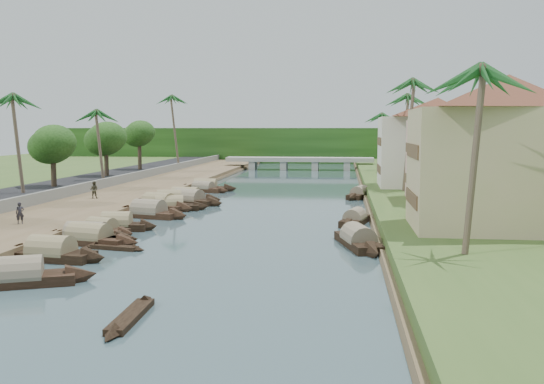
# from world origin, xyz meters

# --- Properties ---
(ground) EXTENTS (220.00, 220.00, 0.00)m
(ground) POSITION_xyz_m (0.00, 0.00, 0.00)
(ground) COLOR #384F55
(ground) RESTS_ON ground
(left_bank) EXTENTS (10.00, 180.00, 0.80)m
(left_bank) POSITION_xyz_m (-16.00, 20.00, 0.40)
(left_bank) COLOR brown
(left_bank) RESTS_ON ground
(right_bank) EXTENTS (16.00, 180.00, 1.20)m
(right_bank) POSITION_xyz_m (19.00, 20.00, 0.60)
(right_bank) COLOR #375421
(right_bank) RESTS_ON ground
(road) EXTENTS (8.00, 180.00, 1.40)m
(road) POSITION_xyz_m (-24.50, 20.00, 0.70)
(road) COLOR black
(road) RESTS_ON ground
(retaining_wall) EXTENTS (0.40, 180.00, 1.10)m
(retaining_wall) POSITION_xyz_m (-20.20, 20.00, 1.35)
(retaining_wall) COLOR slate
(retaining_wall) RESTS_ON left_bank
(treeline) EXTENTS (120.00, 14.00, 8.00)m
(treeline) POSITION_xyz_m (0.00, 100.00, 4.00)
(treeline) COLOR #17380F
(treeline) RESTS_ON ground
(bridge) EXTENTS (28.00, 4.00, 2.40)m
(bridge) POSITION_xyz_m (0.00, 72.00, 1.72)
(bridge) COLOR gray
(bridge) RESTS_ON ground
(building_near) EXTENTS (14.85, 14.85, 10.20)m
(building_near) POSITION_xyz_m (18.99, -2.00, 6.38)
(building_near) COLOR tan
(building_near) RESTS_ON right_bank
(building_mid) EXTENTS (14.11, 14.11, 9.70)m
(building_mid) POSITION_xyz_m (19.99, 14.00, 6.13)
(building_mid) COLOR #CAA38F
(building_mid) RESTS_ON right_bank
(building_far) EXTENTS (15.59, 15.59, 10.20)m
(building_far) POSITION_xyz_m (18.99, 28.00, 6.38)
(building_far) COLOR beige
(building_far) RESTS_ON right_bank
(building_distant) EXTENTS (12.62, 12.62, 9.20)m
(building_distant) POSITION_xyz_m (19.99, 48.00, 5.88)
(building_distant) COLOR tan
(building_distant) RESTS_ON right_bank
(sampan_0) EXTENTS (8.33, 4.79, 2.20)m
(sampan_0) POSITION_xyz_m (-8.08, -15.42, 0.42)
(sampan_0) COLOR black
(sampan_0) RESTS_ON ground
(sampan_1) EXTENTS (7.51, 2.60, 2.20)m
(sampan_1) POSITION_xyz_m (-9.03, -9.52, 0.42)
(sampan_1) COLOR black
(sampan_1) RESTS_ON ground
(sampan_2) EXTENTS (8.17, 3.46, 2.13)m
(sampan_2) POSITION_xyz_m (-8.85, -4.41, 0.41)
(sampan_2) COLOR black
(sampan_2) RESTS_ON ground
(sampan_3) EXTENTS (7.80, 1.98, 2.10)m
(sampan_3) POSITION_xyz_m (-9.32, -3.89, 0.41)
(sampan_3) COLOR black
(sampan_3) RESTS_ON ground
(sampan_4) EXTENTS (6.22, 3.42, 1.81)m
(sampan_4) POSITION_xyz_m (-9.46, -0.84, 0.40)
(sampan_4) COLOR black
(sampan_4) RESTS_ON ground
(sampan_5) EXTENTS (6.63, 2.46, 2.09)m
(sampan_5) POSITION_xyz_m (-9.09, 1.25, 0.41)
(sampan_5) COLOR black
(sampan_5) RESTS_ON ground
(sampan_6) EXTENTS (8.20, 3.94, 2.37)m
(sampan_6) POSITION_xyz_m (-8.84, 8.30, 0.42)
(sampan_6) COLOR black
(sampan_6) RESTS_ON ground
(sampan_7) EXTENTS (7.96, 3.69, 2.10)m
(sampan_7) POSITION_xyz_m (-8.29, 12.84, 0.41)
(sampan_7) COLOR black
(sampan_7) RESTS_ON ground
(sampan_8) EXTENTS (8.31, 4.56, 2.48)m
(sampan_8) POSITION_xyz_m (-9.49, 13.31, 0.42)
(sampan_8) COLOR black
(sampan_8) RESTS_ON ground
(sampan_9) EXTENTS (9.07, 5.54, 2.31)m
(sampan_9) POSITION_xyz_m (-7.82, 18.19, 0.42)
(sampan_9) COLOR black
(sampan_9) RESTS_ON ground
(sampan_10) EXTENTS (7.79, 3.18, 2.12)m
(sampan_10) POSITION_xyz_m (-9.74, 17.99, 0.41)
(sampan_10) COLOR black
(sampan_10) RESTS_ON ground
(sampan_11) EXTENTS (8.49, 2.84, 2.37)m
(sampan_11) POSITION_xyz_m (-8.53, 19.78, 0.42)
(sampan_11) COLOR black
(sampan_11) RESTS_ON ground
(sampan_12) EXTENTS (7.52, 4.11, 1.85)m
(sampan_12) POSITION_xyz_m (-9.01, 30.22, 0.40)
(sampan_12) COLOR black
(sampan_12) RESTS_ON ground
(sampan_13) EXTENTS (8.40, 2.20, 2.27)m
(sampan_13) POSITION_xyz_m (-9.05, 31.40, 0.42)
(sampan_13) COLOR black
(sampan_13) RESTS_ON ground
(sampan_14) EXTENTS (3.78, 8.92, 2.14)m
(sampan_14) POSITION_xyz_m (9.41, -3.07, 0.41)
(sampan_14) COLOR black
(sampan_14) RESTS_ON ground
(sampan_15) EXTENTS (3.07, 6.81, 1.85)m
(sampan_15) POSITION_xyz_m (9.35, 6.40, 0.40)
(sampan_15) COLOR black
(sampan_15) RESTS_ON ground
(sampan_16) EXTENTS (3.90, 7.79, 1.93)m
(sampan_16) POSITION_xyz_m (10.28, 25.98, 0.41)
(sampan_16) COLOR black
(sampan_16) RESTS_ON ground
(canoe_0) EXTENTS (0.99, 6.02, 0.79)m
(canoe_0) POSITION_xyz_m (-0.35, -19.90, 0.10)
(canoe_0) COLOR black
(canoe_0) RESTS_ON ground
(canoe_1) EXTENTS (4.53, 1.58, 0.72)m
(canoe_1) POSITION_xyz_m (-6.48, -5.97, 0.10)
(canoe_1) COLOR black
(canoe_1) RESTS_ON ground
(canoe_2) EXTENTS (5.34, 3.28, 0.81)m
(canoe_2) POSITION_xyz_m (-8.10, 16.54, 0.10)
(canoe_2) COLOR black
(canoe_2) RESTS_ON ground
(palm_0) EXTENTS (3.20, 3.20, 11.34)m
(palm_0) POSITION_xyz_m (15.00, -10.66, 10.76)
(palm_0) COLOR brown
(palm_0) RESTS_ON ground
(palm_1) EXTENTS (3.20, 3.20, 9.53)m
(palm_1) POSITION_xyz_m (16.00, 4.31, 9.01)
(palm_1) COLOR brown
(palm_1) RESTS_ON ground
(palm_2) EXTENTS (3.20, 3.20, 13.27)m
(palm_2) POSITION_xyz_m (15.00, 22.57, 12.62)
(palm_2) COLOR brown
(palm_2) RESTS_ON ground
(palm_3) EXTENTS (3.20, 3.20, 12.49)m
(palm_3) POSITION_xyz_m (16.00, 37.34, 11.87)
(palm_3) COLOR brown
(palm_3) RESTS_ON ground
(palm_5) EXTENTS (3.20, 3.20, 11.29)m
(palm_5) POSITION_xyz_m (-24.00, 14.06, 10.92)
(palm_5) COLOR brown
(palm_5) RESTS_ON ground
(palm_6) EXTENTS (3.20, 3.20, 10.18)m
(palm_6) POSITION_xyz_m (-22.00, 29.85, 9.84)
(palm_6) COLOR brown
(palm_6) RESTS_ON ground
(palm_7) EXTENTS (3.20, 3.20, 10.49)m
(palm_7) POSITION_xyz_m (14.00, 55.58, 9.94)
(palm_7) COLOR brown
(palm_7) RESTS_ON ground
(palm_8) EXTENTS (3.20, 3.20, 13.55)m
(palm_8) POSITION_xyz_m (-20.50, 59.40, 13.10)
(palm_8) COLOR brown
(palm_8) RESTS_ON ground
(tree_3) EXTENTS (4.81, 4.81, 6.68)m
(tree_3) POSITION_xyz_m (-24.00, 20.98, 6.03)
(tree_3) COLOR #483929
(tree_3) RESTS_ON ground
(tree_4) EXTENTS (5.15, 5.15, 7.18)m
(tree_4) POSITION_xyz_m (-24.00, 36.30, 6.39)
(tree_4) COLOR #483929
(tree_4) RESTS_ON ground
(tree_5) EXTENTS (4.54, 4.54, 7.53)m
(tree_5) POSITION_xyz_m (-24.00, 50.03, 6.96)
(tree_5) COLOR #483929
(tree_5) RESTS_ON ground
(tree_6) EXTENTS (4.04, 4.04, 6.70)m
(tree_6) POSITION_xyz_m (24.00, 30.42, 6.13)
(tree_6) COLOR #483929
(tree_6) RESTS_ON ground
(person_near) EXTENTS (0.70, 0.62, 1.62)m
(person_near) POSITION_xyz_m (-15.58, -1.29, 1.61)
(person_near) COLOR #27252C
(person_near) RESTS_ON left_bank
(person_far) EXTENTS (0.90, 0.73, 1.76)m
(person_far) POSITION_xyz_m (-16.85, 15.22, 1.68)
(person_far) COLOR #393728
(person_far) RESTS_ON left_bank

